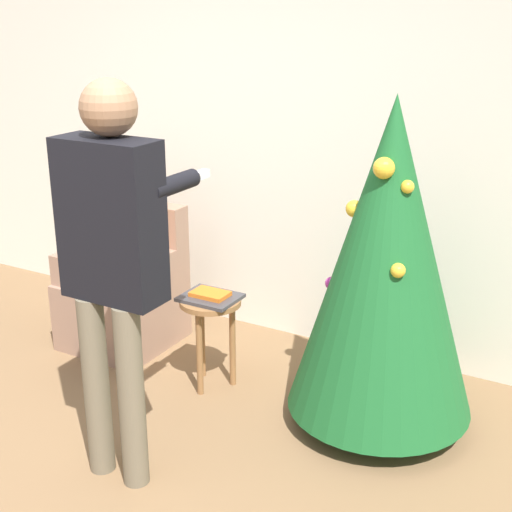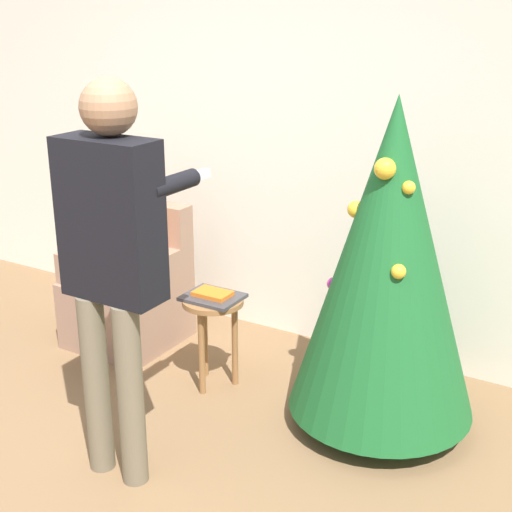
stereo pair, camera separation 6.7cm
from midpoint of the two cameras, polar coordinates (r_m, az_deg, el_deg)
wall_back at (r=4.50m, az=1.34°, el=10.02°), size 8.00×0.06×2.70m
christmas_tree at (r=3.54m, az=9.89°, el=-0.34°), size 0.95×0.95×1.71m
armchair at (r=4.69m, az=-10.78°, el=-2.95°), size 0.63×0.64×0.89m
person_seated at (r=4.55m, az=-11.22°, el=1.22°), size 0.36×0.46×1.26m
person_standing at (r=3.10m, az=-12.03°, el=0.56°), size 0.46×0.57×1.82m
side_stool at (r=4.04m, az=-4.12°, el=-4.90°), size 0.35×0.35×0.54m
laptop at (r=3.99m, az=-4.16°, el=-3.34°), size 0.31×0.26×0.02m
book at (r=3.98m, az=-4.17°, el=-3.04°), size 0.20×0.14×0.02m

